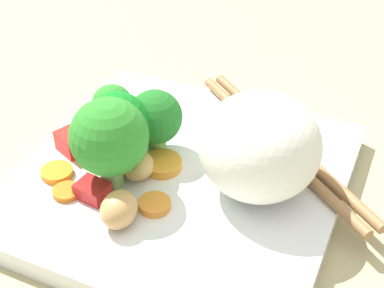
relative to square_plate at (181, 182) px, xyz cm
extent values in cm
cube|color=tan|center=(0.00, 0.00, -1.93)|extent=(110.00, 110.00, 2.00)
cube|color=white|center=(0.00, 0.00, 0.00)|extent=(25.80, 25.80, 1.86)
ellipsoid|color=white|center=(6.12, 0.99, 5.01)|extent=(12.40, 12.38, 8.15)
cylinder|color=#81B160|center=(-7.34, 2.36, 1.84)|extent=(1.58, 1.33, 1.99)
sphere|color=#2D872B|center=(-7.49, 2.17, 4.10)|extent=(3.59, 3.59, 3.59)
cylinder|color=#619E38|center=(-5.20, -0.96, 1.96)|extent=(2.24, 2.31, 2.17)
sphere|color=#12781F|center=(-5.01, -0.98, 4.87)|extent=(5.23, 5.23, 5.23)
cylinder|color=#80B360|center=(-4.26, -3.43, 2.18)|extent=(2.29, 2.21, 2.59)
sphere|color=#2F892B|center=(-4.04, -3.59, 5.73)|extent=(5.94, 5.94, 5.94)
cylinder|color=#77BA5C|center=(-3.18, 1.94, 1.77)|extent=(1.88, 1.93, 1.75)
sphere|color=#206B24|center=(-3.20, 1.84, 4.36)|extent=(4.54, 4.54, 4.54)
cylinder|color=orange|center=(-8.89, -4.47, 1.20)|extent=(3.63, 3.63, 0.53)
cylinder|color=orange|center=(-6.87, -6.01, 1.15)|extent=(2.89, 2.89, 0.45)
cylinder|color=orange|center=(-7.55, -1.62, 1.33)|extent=(2.43, 2.43, 0.80)
cylinder|color=orange|center=(-1.66, -0.14, 1.31)|extent=(4.35, 4.35, 0.76)
cylinder|color=orange|center=(-0.38, -4.40, 1.24)|extent=(3.29, 3.29, 0.62)
cube|color=red|center=(-9.44, -0.96, 1.84)|extent=(3.30, 3.40, 1.82)
cube|color=red|center=(-4.83, -5.38, 1.56)|extent=(2.58, 2.14, 1.27)
ellipsoid|color=tan|center=(-2.96, -1.67, 1.95)|extent=(3.70, 3.93, 2.05)
ellipsoid|color=tan|center=(-1.53, -6.85, 2.23)|extent=(3.07, 3.61, 2.60)
cylinder|color=#9B6E44|center=(6.62, 7.25, 1.37)|extent=(19.20, 14.81, 0.89)
cylinder|color=#9B6E44|center=(5.84, 6.22, 1.37)|extent=(19.20, 14.81, 0.89)
camera|label=1|loc=(15.69, -30.83, 30.39)|focal=52.52mm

